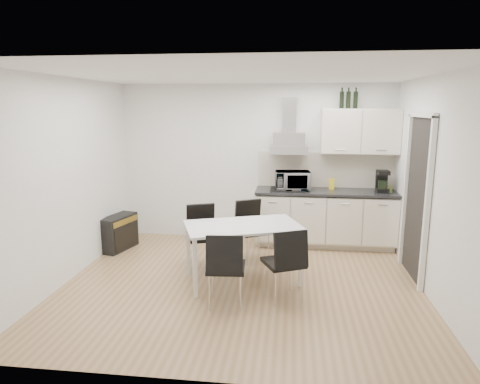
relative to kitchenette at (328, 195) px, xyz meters
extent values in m
plane|color=tan|center=(-1.19, -1.73, -0.83)|extent=(4.50, 4.50, 0.00)
cube|color=white|center=(-1.19, 0.27, 0.47)|extent=(4.50, 0.10, 2.60)
cube|color=white|center=(-1.19, -3.73, 0.47)|extent=(4.50, 0.10, 2.60)
cube|color=white|center=(-3.44, -1.73, 0.47)|extent=(0.10, 4.00, 2.60)
cube|color=white|center=(1.06, -1.73, 0.47)|extent=(0.10, 4.00, 2.60)
plane|color=white|center=(-1.19, -1.73, 1.77)|extent=(4.50, 4.50, 0.00)
cube|color=white|center=(1.02, -1.18, 0.22)|extent=(0.08, 1.04, 2.10)
cube|color=beige|center=(-0.04, 0.01, -0.78)|extent=(2.16, 0.52, 0.10)
cube|color=silver|center=(-0.04, -0.03, -0.35)|extent=(2.20, 0.60, 0.76)
cube|color=black|center=(-0.04, -0.04, 0.07)|extent=(2.22, 0.64, 0.04)
cube|color=beige|center=(-0.04, 0.25, 0.38)|extent=(2.20, 0.02, 0.58)
cube|color=silver|center=(0.46, 0.09, 1.02)|extent=(1.20, 0.35, 0.70)
cube|color=silver|center=(-0.64, 0.05, 0.82)|extent=(0.60, 0.46, 0.30)
cube|color=silver|center=(-0.64, 0.16, 1.27)|extent=(0.22, 0.20, 0.55)
imported|color=silver|center=(-0.57, -0.05, 0.27)|extent=(0.57, 0.36, 0.37)
cube|color=yellow|center=(0.06, 0.07, 0.18)|extent=(0.08, 0.04, 0.18)
cylinder|color=brown|center=(0.89, -0.08, 0.14)|extent=(0.04, 0.04, 0.11)
cylinder|color=#4C6626|center=(0.95, -0.08, 0.14)|extent=(0.04, 0.04, 0.11)
cylinder|color=black|center=(0.16, 0.09, 1.53)|extent=(0.07, 0.07, 0.32)
cylinder|color=black|center=(0.26, 0.09, 1.53)|extent=(0.07, 0.07, 0.32)
cylinder|color=black|center=(0.37, 0.09, 1.53)|extent=(0.07, 0.07, 0.32)
cube|color=white|center=(-1.19, -1.60, -0.10)|extent=(1.63, 1.27, 0.03)
cube|color=white|center=(-1.69, -2.17, -0.47)|extent=(0.06, 0.06, 0.72)
cube|color=white|center=(-0.44, -1.71, -0.47)|extent=(0.06, 0.06, 0.72)
cube|color=white|center=(-1.94, -1.50, -0.47)|extent=(0.06, 0.06, 0.72)
cube|color=white|center=(-0.69, -1.03, -0.47)|extent=(0.06, 0.06, 0.72)
cube|color=black|center=(-3.28, -0.61, -0.56)|extent=(0.43, 0.70, 0.55)
cube|color=gold|center=(-3.14, -0.61, -0.36)|extent=(0.16, 0.57, 0.09)
cube|color=black|center=(-2.15, 0.17, -0.66)|extent=(0.21, 0.19, 0.34)
camera|label=1|loc=(-0.59, -6.83, 1.40)|focal=32.00mm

